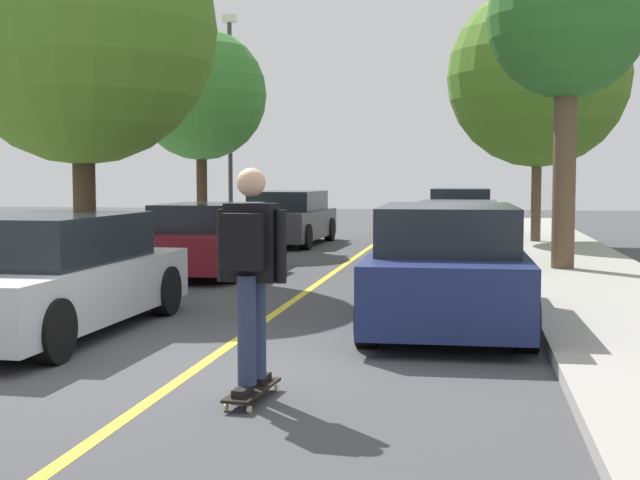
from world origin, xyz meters
TOP-DOWN VIEW (x-y plane):
  - ground at (0.00, 0.00)m, footprint 80.00×80.00m
  - center_line at (0.00, 4.00)m, footprint 0.12×39.20m
  - parked_car_left_nearest at (-2.27, 1.48)m, footprint 2.01×4.43m
  - parked_car_left_near at (-2.27, 7.67)m, footprint 1.89×4.02m
  - parked_car_left_far at (-2.27, 14.79)m, footprint 2.03×4.52m
  - parked_car_right_nearest at (2.27, 2.77)m, footprint 1.94×4.30m
  - parked_car_right_near at (2.27, 9.72)m, footprint 1.93×4.09m
  - parked_car_right_far at (2.27, 16.77)m, footprint 1.91×4.37m
  - street_tree_left_nearest at (-4.19, 6.61)m, footprint 4.72×4.72m
  - street_tree_left_near at (-4.19, 13.39)m, footprint 3.30×3.30m
  - street_tree_right_nearest at (4.19, 8.49)m, footprint 2.85×2.85m
  - street_tree_right_near at (4.19, 15.25)m, footprint 4.63×4.63m
  - streetlamp at (-4.02, 15.45)m, footprint 0.36×0.24m
  - skateboard at (0.81, -1.06)m, footprint 0.30×0.86m
  - skateboarder at (0.81, -1.09)m, footprint 0.59×0.71m

SIDE VIEW (x-z plane):
  - ground at x=0.00m, z-range 0.00..0.00m
  - center_line at x=0.00m, z-range 0.00..0.01m
  - skateboard at x=0.81m, z-range 0.04..0.14m
  - parked_car_left_near at x=-2.27m, z-range -0.01..1.30m
  - parked_car_right_near at x=2.27m, z-range -0.01..1.31m
  - parked_car_left_nearest at x=-2.27m, z-range -0.02..1.35m
  - parked_car_left_far at x=-2.27m, z-range -0.01..1.40m
  - parked_car_right_nearest at x=2.27m, z-range -0.01..1.45m
  - parked_car_right_far at x=2.27m, z-range -0.02..1.46m
  - skateboarder at x=0.81m, z-range 0.23..2.00m
  - streetlamp at x=-4.02m, z-range 0.55..6.61m
  - street_tree_left_near at x=-4.19m, z-range 1.17..6.54m
  - street_tree_right_near at x=4.19m, z-range 1.08..7.62m
  - street_tree_left_nearest at x=-4.19m, z-range 1.06..7.65m
  - street_tree_right_nearest at x=4.19m, z-range 1.61..7.53m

